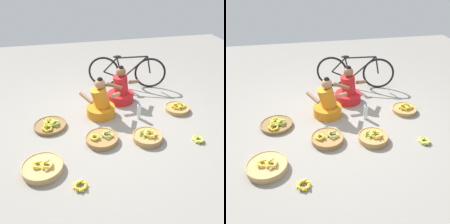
{
  "view_description": "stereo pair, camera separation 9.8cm",
  "coord_description": "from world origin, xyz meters",
  "views": [
    {
      "loc": [
        -0.76,
        -3.64,
        2.54
      ],
      "look_at": [
        0.0,
        -0.2,
        0.35
      ],
      "focal_mm": 40.58,
      "sensor_mm": 36.0,
      "label": 1
    },
    {
      "loc": [
        -0.67,
        -3.66,
        2.54
      ],
      "look_at": [
        0.0,
        -0.2,
        0.35
      ],
      "focal_mm": 40.58,
      "sensor_mm": 36.0,
      "label": 2
    }
  ],
  "objects": [
    {
      "name": "ground_plane",
      "position": [
        0.0,
        0.0,
        0.0
      ],
      "size": [
        10.0,
        10.0,
        0.0
      ],
      "primitive_type": "plane",
      "color": "gray"
    },
    {
      "name": "vendor_woman_front",
      "position": [
        -0.1,
        0.3,
        0.24
      ],
      "size": [
        0.76,
        0.52,
        0.76
      ],
      "color": "orange",
      "rests_on": "ground"
    },
    {
      "name": "vendor_woman_behind",
      "position": [
        0.39,
        0.74,
        0.24
      ],
      "size": [
        0.7,
        0.52,
        0.76
      ],
      "color": "red",
      "rests_on": "ground"
    },
    {
      "name": "bicycle_leaning",
      "position": [
        0.68,
        1.36,
        0.36
      ],
      "size": [
        1.65,
        0.52,
        0.73
      ],
      "color": "black",
      "rests_on": "ground"
    },
    {
      "name": "banana_basket_mid_left",
      "position": [
        -1.14,
        -0.95,
        0.06
      ],
      "size": [
        0.58,
        0.58,
        0.17
      ],
      "color": "tan",
      "rests_on": "ground"
    },
    {
      "name": "banana_basket_front_right",
      "position": [
        0.49,
        -0.6,
        0.06
      ],
      "size": [
        0.48,
        0.48,
        0.17
      ],
      "color": "#A87F47",
      "rests_on": "ground"
    },
    {
      "name": "banana_basket_near_vendor",
      "position": [
        -1.03,
        0.09,
        0.04
      ],
      "size": [
        0.56,
        0.56,
        0.13
      ],
      "color": "brown",
      "rests_on": "ground"
    },
    {
      "name": "banana_basket_front_left",
      "position": [
        1.35,
        0.14,
        0.05
      ],
      "size": [
        0.46,
        0.46,
        0.16
      ],
      "color": "#A87F47",
      "rests_on": "ground"
    },
    {
      "name": "banana_basket_back_center",
      "position": [
        -0.23,
        -0.49,
        0.05
      ],
      "size": [
        0.53,
        0.53,
        0.16
      ],
      "color": "olive",
      "rests_on": "ground"
    },
    {
      "name": "loose_bananas_front_center",
      "position": [
        1.28,
        -0.81,
        0.03
      ],
      "size": [
        0.19,
        0.23,
        0.08
      ],
      "color": "#9EB747",
      "rests_on": "ground"
    },
    {
      "name": "loose_bananas_back_right",
      "position": [
        -0.67,
        -1.36,
        0.03
      ],
      "size": [
        0.22,
        0.22,
        0.09
      ],
      "color": "yellow",
      "rests_on": "ground"
    },
    {
      "name": "water_bottle",
      "position": [
        0.55,
        0.04,
        0.14
      ],
      "size": [
        0.07,
        0.07,
        0.3
      ],
      "color": "silver",
      "rests_on": "ground"
    }
  ]
}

